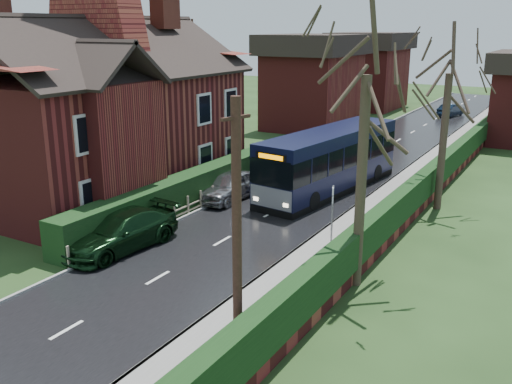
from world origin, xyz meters
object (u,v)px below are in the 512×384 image
Objects in this scene: car_green at (121,231)px; telegraph_pole at (237,238)px; bus_stop_sign at (332,207)px; bus at (329,161)px; car_silver at (230,186)px; brick_house at (103,108)px.

car_green is 9.50m from telegraph_pole.
bus is at bearing 94.97° from bus_stop_sign.
car_green is at bearing -89.51° from car_silver.
telegraph_pole is (7.98, -4.38, 2.71)m from car_green.
telegraph_pole is at bearing -101.66° from bus_stop_sign.
car_green is at bearing 165.00° from telegraph_pole.
brick_house is 2.15× the size of telegraph_pole.
telegraph_pole is at bearing -23.32° from car_green.
bus_stop_sign is (6.90, 4.22, 0.91)m from car_green.
bus_stop_sign reaches higher than car_silver.
car_silver is (-3.59, -3.88, -0.87)m from bus.
bus reaches higher than car_green.
bus is at bearing 118.90° from telegraph_pole.
car_green is 2.01× the size of bus_stop_sign.
bus is 16.54m from telegraph_pole.
bus_stop_sign is 8.85m from telegraph_pole.
car_silver is at bearing 134.67° from bus_stop_sign.
bus is at bearing 48.39° from car_silver.
telegraph_pole is (4.29, -15.86, 1.87)m from bus.
bus reaches higher than car_silver.
brick_house is 2.94× the size of car_green.
car_silver is at bearing -125.66° from bus.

